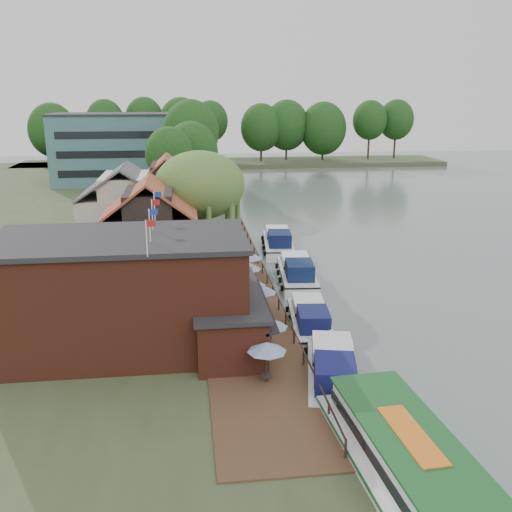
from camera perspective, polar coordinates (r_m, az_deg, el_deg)
name	(u,v)px	position (r m, az deg, el deg)	size (l,w,h in m)	color
ground	(364,342)	(40.53, 10.71, -8.44)	(260.00, 260.00, 0.00)	#586662
land_bank	(36,231)	(74.09, -21.12, 2.35)	(50.00, 140.00, 1.00)	#384728
quay_deck	(235,286)	(47.78, -2.08, -2.98)	(6.00, 50.00, 0.10)	#47301E
quay_rail	(266,277)	(48.41, 1.04, -2.16)	(0.20, 49.00, 1.00)	black
pub	(155,292)	(36.11, -10.10, -3.53)	(20.00, 11.00, 7.30)	maroon
hotel_block	(127,148)	(105.94, -12.81, 10.46)	(25.40, 12.40, 12.30)	#38666B
cottage_a	(151,228)	(50.41, -10.50, 2.73)	(8.60, 7.60, 8.50)	black
cottage_b	(126,207)	(60.41, -12.86, 4.77)	(9.60, 8.60, 8.50)	beige
cottage_c	(167,192)	(69.00, -8.85, 6.33)	(7.60, 7.60, 8.50)	black
willow	(200,206)	(55.03, -5.59, 5.05)	(8.60, 8.60, 10.43)	#476B2D
umbrella_0	(267,362)	(31.95, 1.08, -10.55)	(2.20, 2.20, 2.38)	navy
umbrella_1	(271,337)	(35.02, 1.50, -8.07)	(2.06, 2.06, 2.38)	navy
umbrella_2	(253,323)	(37.06, -0.25, -6.67)	(2.04, 2.04, 2.38)	navy
umbrella_3	(263,301)	(40.76, 0.66, -4.52)	(1.98, 1.98, 2.38)	navy
umbrella_4	(252,294)	(42.24, -0.40, -3.77)	(2.04, 2.04, 2.38)	navy
umbrella_5	(249,277)	(46.05, -0.75, -2.09)	(2.07, 2.07, 2.38)	navy
umbrella_6	(249,265)	(49.07, -0.73, -0.95)	(2.34, 2.34, 2.38)	#1B4795
cruiser_0	(333,367)	(34.06, 7.72, -10.90)	(3.29, 10.16, 2.47)	silver
cruiser_1	(310,317)	(41.25, 5.45, -6.05)	(3.06, 9.47, 2.28)	white
cruiser_2	(297,270)	(51.50, 4.12, -1.36)	(3.35, 10.36, 2.53)	white
cruiser_3	(278,239)	(62.01, 2.24, 1.68)	(3.39, 10.47, 2.56)	white
tour_boat	(417,479)	(25.45, 15.77, -20.63)	(4.16, 14.81, 3.23)	silver
swan	(356,458)	(28.51, 9.97, -19.24)	(0.44, 0.44, 0.44)	white
bank_tree_0	(170,169)	(78.64, -8.61, 8.57)	(6.42, 6.42, 11.40)	#143811
bank_tree_1	(192,162)	(84.36, -6.45, 9.28)	(7.72, 7.72, 11.81)	#143811
bank_tree_2	(191,147)	(93.15, -6.47, 10.81)	(8.87, 8.87, 14.76)	#143811
bank_tree_3	(183,145)	(114.19, -7.28, 10.95)	(6.49, 6.49, 11.74)	#143811
bank_tree_4	(175,142)	(121.34, -8.11, 11.25)	(7.32, 7.32, 11.94)	#143811
bank_tree_5	(180,138)	(131.03, -7.58, 11.59)	(6.90, 6.90, 11.87)	#143811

